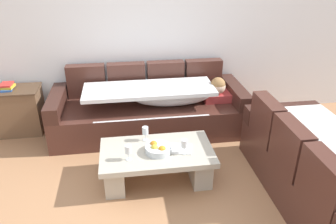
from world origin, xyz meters
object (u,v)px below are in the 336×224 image
Objects in this scene: coffee_table at (157,161)px; side_cabinet at (15,111)px; wine_glass_near_left at (128,150)px; fruit_bowl at (158,149)px; couch_near_window at (320,172)px; couch_along_wall at (152,109)px; wine_glass_far_back at (145,131)px; open_magazine at (179,149)px; book_stack_on_cabinet at (7,87)px; wine_glass_near_right at (184,144)px.

coffee_table is 2.24m from side_cabinet.
fruit_bowl is at bearing 16.88° from wine_glass_near_left.
wine_glass_near_left is (-1.86, 0.42, 0.16)m from couch_near_window.
wine_glass_near_left is at bearing -106.40° from couch_along_wall.
wine_glass_far_back reaches higher than fruit_bowl.
couch_along_wall is 1.16m from fruit_bowl.
open_magazine is at bearing -33.74° from side_cabinet.
couch_near_window is 1.91m from wine_glass_near_left.
couch_near_window is 1.63m from fruit_bowl.
book_stack_on_cabinet is (-0.03, -0.00, 0.36)m from side_cabinet.
couch_along_wall is 0.93m from wine_glass_far_back.
wine_glass_near_left is at bearing 77.37° from couch_near_window.
book_stack_on_cabinet is at bearing 173.39° from couch_along_wall.
wine_glass_far_back is at bearing 139.09° from wine_glass_near_right.
wine_glass_near_left reaches higher than open_magazine.
side_cabinet reaches higher than coffee_table.
couch_along_wall is 1.88m from side_cabinet.
coffee_table is 0.35m from wine_glass_far_back.
couch_near_window is 12.04× the size of wine_glass_near_right.
wine_glass_near_left is at bearing -43.97° from book_stack_on_cabinet.
wine_glass_near_left and wine_glass_far_back have the same top height.
open_magazine is 2.44m from side_cabinet.
couch_along_wall is at bearing -6.84° from side_cabinet.
book_stack_on_cabinet is at bearing 60.84° from couch_near_window.
coffee_table is 7.23× the size of wine_glass_near_left.
couch_along_wall is 15.58× the size of wine_glass_near_right.
couch_near_window reaches higher than side_cabinet.
wine_glass_near_left is (-0.37, -1.25, 0.17)m from couch_along_wall.
wine_glass_near_left and wine_glass_near_right have the same top height.
book_stack_on_cabinet is (-1.89, 0.22, 0.35)m from couch_along_wall.
wine_glass_near_right is (-1.28, 0.44, 0.16)m from couch_near_window.
wine_glass_far_back is (-0.10, 0.22, 0.26)m from coffee_table.
wine_glass_far_back is 0.23× the size of side_cabinet.
open_magazine is at bearing -81.69° from couch_along_wall.
couch_near_window is 2.78× the size of side_cabinet.
side_cabinet is at bearing 143.23° from coffee_table.
couch_along_wall is 1.12m from coffee_table.
coffee_table is at bearing 102.66° from fruit_bowl.
book_stack_on_cabinet reaches higher than wine_glass_near_right.
side_cabinet is (-2.03, 1.35, -0.06)m from open_magazine.
open_magazine is 1.27× the size of book_stack_on_cabinet.
side_cabinet reaches higher than fruit_bowl.
couch_near_window is 9.03× the size of book_stack_on_cabinet.
wine_glass_near_left is at bearing -153.35° from open_magazine.
fruit_bowl is at bearing 71.74° from couch_near_window.
open_magazine is at bearing -3.12° from coffee_table.
couch_near_window reaches higher than open_magazine.
open_magazine is (-1.32, 0.54, 0.05)m from couch_near_window.
couch_along_wall reaches higher than fruit_bowl.
book_stack_on_cabinet is at bearing 136.03° from wine_glass_near_left.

